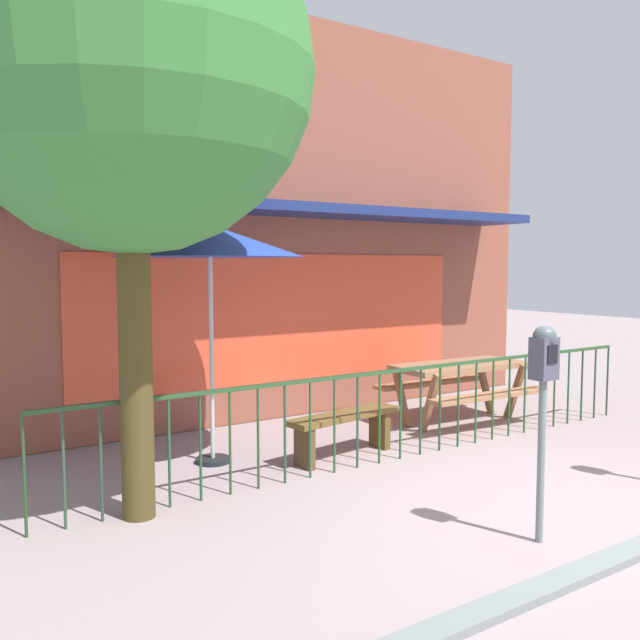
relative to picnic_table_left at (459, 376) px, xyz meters
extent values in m
plane|color=gray|center=(-1.75, -2.79, -0.61)|extent=(40.00, 40.00, 0.00)
cube|color=#513421|center=(-1.75, 1.75, -0.61)|extent=(8.82, 0.54, 0.01)
cube|color=brown|center=(-1.75, 1.75, 2.07)|extent=(8.82, 0.50, 5.35)
cube|color=#E54C2D|center=(-1.75, 1.49, 0.74)|extent=(5.73, 0.02, 1.70)
cube|color=navy|center=(-1.75, 1.02, 2.14)|extent=(7.50, 0.96, 0.12)
cube|color=#254B27|center=(-1.75, -0.86, 0.34)|extent=(7.41, 0.04, 0.04)
cylinder|color=#214021|center=(-5.46, -0.86, -0.14)|extent=(0.02, 0.02, 0.95)
cylinder|color=#2A4632|center=(-5.17, -0.86, -0.14)|extent=(0.02, 0.02, 0.95)
cylinder|color=#27432E|center=(-4.89, -0.86, -0.14)|extent=(0.02, 0.02, 0.95)
cylinder|color=#2A3D25|center=(-4.60, -0.86, -0.14)|extent=(0.02, 0.02, 0.95)
cylinder|color=#284D2E|center=(-4.32, -0.86, -0.14)|extent=(0.02, 0.02, 0.95)
cylinder|color=#25462A|center=(-4.03, -0.86, -0.14)|extent=(0.02, 0.02, 0.95)
cylinder|color=#254A1F|center=(-3.75, -0.86, -0.14)|extent=(0.02, 0.02, 0.95)
cylinder|color=#25452A|center=(-3.46, -0.86, -0.14)|extent=(0.02, 0.02, 0.95)
cylinder|color=#224530|center=(-3.18, -0.86, -0.14)|extent=(0.02, 0.02, 0.95)
cylinder|color=#204F31|center=(-2.89, -0.86, -0.14)|extent=(0.02, 0.02, 0.95)
cylinder|color=#215030|center=(-2.61, -0.86, -0.14)|extent=(0.02, 0.02, 0.95)
cylinder|color=#224432|center=(-2.32, -0.86, -0.14)|extent=(0.02, 0.02, 0.95)
cylinder|color=#214F20|center=(-2.04, -0.86, -0.14)|extent=(0.02, 0.02, 0.95)
cylinder|color=#1E4928|center=(-1.75, -0.86, -0.14)|extent=(0.02, 0.02, 0.95)
cylinder|color=#20412D|center=(-1.47, -0.86, -0.14)|extent=(0.02, 0.02, 0.95)
cylinder|color=#1A4021|center=(-1.18, -0.86, -0.14)|extent=(0.02, 0.02, 0.95)
cylinder|color=#1D4227|center=(-0.90, -0.86, -0.14)|extent=(0.02, 0.02, 0.95)
cylinder|color=#1C4F2B|center=(-0.61, -0.86, -0.14)|extent=(0.02, 0.02, 0.95)
cylinder|color=#244822|center=(-0.33, -0.86, -0.14)|extent=(0.02, 0.02, 0.95)
cylinder|color=#1A4924|center=(-0.04, -0.86, -0.14)|extent=(0.02, 0.02, 0.95)
cylinder|color=#204E31|center=(0.24, -0.86, -0.14)|extent=(0.02, 0.02, 0.95)
cylinder|color=#2B4730|center=(0.53, -0.86, -0.14)|extent=(0.02, 0.02, 0.95)
cylinder|color=#2A3E23|center=(0.81, -0.86, -0.14)|extent=(0.02, 0.02, 0.95)
cylinder|color=#1C4F2F|center=(1.10, -0.86, -0.14)|extent=(0.02, 0.02, 0.95)
cylinder|color=#1E3E28|center=(1.38, -0.86, -0.14)|extent=(0.02, 0.02, 0.95)
cylinder|color=#2B3E30|center=(1.67, -0.86, -0.14)|extent=(0.02, 0.02, 0.95)
cylinder|color=#203D29|center=(1.95, -0.86, -0.14)|extent=(0.02, 0.02, 0.95)
cube|color=#996B4B|center=(0.00, 0.00, 0.13)|extent=(1.83, 0.85, 0.07)
cube|color=#A4704C|center=(-0.03, -0.55, -0.17)|extent=(1.81, 0.35, 0.05)
cube|color=#A37049|center=(0.03, 0.55, -0.17)|extent=(1.81, 0.35, 0.05)
cube|color=olive|center=(-0.75, -0.24, -0.24)|extent=(0.09, 0.35, 0.78)
cube|color=#8A5F3E|center=(-0.72, 0.32, -0.24)|extent=(0.09, 0.35, 0.78)
cube|color=brown|center=(0.72, -0.32, -0.24)|extent=(0.09, 0.35, 0.78)
cube|color=olive|center=(0.75, 0.24, -0.24)|extent=(0.09, 0.35, 0.78)
cylinder|color=black|center=(-3.46, 0.13, -0.59)|extent=(0.36, 0.36, 0.05)
cylinder|color=#B7BEB7|center=(-3.46, 0.13, 0.60)|extent=(0.04, 0.04, 2.41)
cone|color=#2343B2|center=(-3.46, 0.13, 1.69)|extent=(1.92, 1.92, 0.33)
cube|color=brown|center=(-2.21, -0.47, -0.16)|extent=(1.43, 0.52, 0.06)
cube|color=brown|center=(-2.76, -0.55, -0.39)|extent=(0.08, 0.29, 0.45)
cube|color=brown|center=(-1.65, -0.39, -0.39)|extent=(0.08, 0.29, 0.45)
cylinder|color=slate|center=(-2.31, -3.08, 0.00)|extent=(0.06, 0.06, 1.22)
cube|color=#494759|center=(-2.31, -3.08, 0.76)|extent=(0.18, 0.14, 0.31)
sphere|color=#454E54|center=(-2.31, -3.08, 0.92)|extent=(0.17, 0.17, 0.17)
cube|color=black|center=(-2.31, -3.15, 0.80)|extent=(0.11, 0.01, 0.14)
cylinder|color=#483B1C|center=(-4.61, -0.93, 0.78)|extent=(0.27, 0.27, 2.78)
sphere|color=#397D38|center=(-4.61, -0.93, 2.97)|extent=(2.90, 2.90, 2.90)
camera|label=1|loc=(-6.37, -6.19, 1.44)|focal=37.77mm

